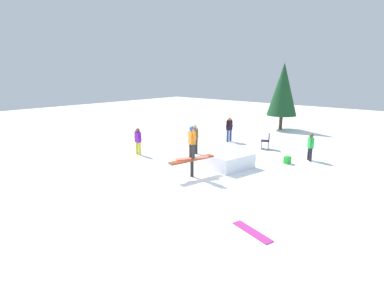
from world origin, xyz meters
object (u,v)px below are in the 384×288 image
(folding_chair, at_px, (266,142))
(pine_tree_near, at_px, (283,89))
(main_rider_on_rail, at_px, (192,143))
(loose_snowboard_magenta, at_px, (252,232))
(rail_feature, at_px, (192,162))
(bystander_black, at_px, (229,128))
(bystander_purple, at_px, (138,140))
(bystander_brown, at_px, (195,137))
(bystander_green, at_px, (311,146))
(backpack_on_snow, at_px, (287,160))

(folding_chair, bearing_deg, pine_tree_near, 168.67)
(main_rider_on_rail, distance_m, loose_snowboard_magenta, 4.87)
(rail_feature, height_order, bystander_black, bystander_black)
(loose_snowboard_magenta, xyz_separation_m, pine_tree_near, (-14.46, -6.03, 2.94))
(main_rider_on_rail, height_order, pine_tree_near, pine_tree_near)
(bystander_purple, distance_m, bystander_brown, 2.92)
(bystander_green, height_order, pine_tree_near, pine_tree_near)
(backpack_on_snow, xyz_separation_m, pine_tree_near, (-7.93, -4.09, 2.79))
(bystander_purple, bearing_deg, pine_tree_near, 82.22)
(bystander_black, height_order, folding_chair, bystander_black)
(folding_chair, bearing_deg, bystander_brown, -65.09)
(backpack_on_snow, height_order, pine_tree_near, pine_tree_near)
(main_rider_on_rail, height_order, bystander_brown, main_rider_on_rail)
(bystander_purple, bearing_deg, bystander_green, 37.86)
(main_rider_on_rail, distance_m, bystander_green, 6.15)
(bystander_black, relative_size, folding_chair, 1.70)
(bystander_purple, relative_size, backpack_on_snow, 4.08)
(main_rider_on_rail, relative_size, bystander_brown, 0.87)
(backpack_on_snow, bearing_deg, loose_snowboard_magenta, -153.59)
(bystander_purple, height_order, folding_chair, bystander_purple)
(bystander_brown, height_order, bystander_green, bystander_brown)
(loose_snowboard_magenta, bearing_deg, backpack_on_snow, 123.18)
(bystander_purple, xyz_separation_m, bystander_brown, (-2.10, 2.03, 0.08))
(bystander_brown, xyz_separation_m, bystander_green, (-2.65, 5.03, -0.11))
(folding_chair, xyz_separation_m, backpack_on_snow, (1.85, 2.08, -0.24))
(main_rider_on_rail, xyz_separation_m, bystander_green, (-5.47, 2.73, -0.68))
(rail_feature, bearing_deg, loose_snowboard_magenta, 73.66)
(bystander_black, height_order, bystander_purple, bystander_black)
(bystander_green, bearing_deg, bystander_brown, -102.25)
(rail_feature, distance_m, pine_tree_near, 12.58)
(rail_feature, distance_m, folding_chair, 6.14)
(bystander_brown, xyz_separation_m, loose_snowboard_magenta, (5.06, 6.39, -0.84))
(bystander_green, distance_m, backpack_on_snow, 1.44)
(loose_snowboard_magenta, bearing_deg, folding_chair, 132.25)
(bystander_black, height_order, backpack_on_snow, bystander_black)
(rail_feature, relative_size, backpack_on_snow, 6.12)
(loose_snowboard_magenta, distance_m, pine_tree_near, 15.94)
(rail_feature, xyz_separation_m, bystander_green, (-5.47, 2.73, 0.10))
(rail_feature, bearing_deg, main_rider_on_rail, 0.00)
(bystander_green, distance_m, loose_snowboard_magenta, 7.87)
(rail_feature, xyz_separation_m, bystander_brown, (-2.82, -2.30, 0.22))
(bystander_black, distance_m, bystander_brown, 3.52)
(rail_feature, xyz_separation_m, bystander_purple, (-0.73, -4.32, 0.14))
(loose_snowboard_magenta, bearing_deg, rail_feature, 167.88)
(rail_feature, distance_m, bystander_green, 6.12)
(bystander_black, bearing_deg, bystander_brown, 10.66)
(folding_chair, bearing_deg, bystander_black, -123.95)
(bystander_black, relative_size, bystander_green, 1.13)
(bystander_brown, height_order, folding_chair, bystander_brown)
(main_rider_on_rail, relative_size, backpack_on_snow, 3.92)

